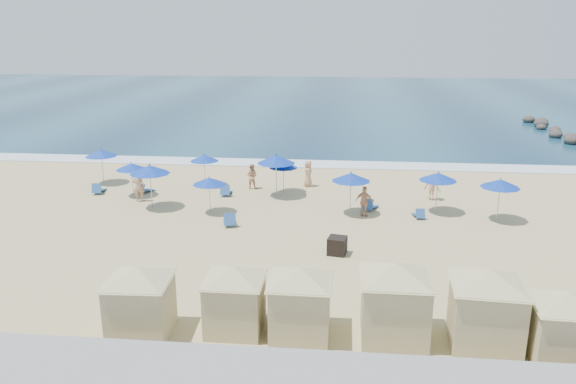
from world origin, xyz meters
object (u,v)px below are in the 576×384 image
object	(u,v)px
cabana_2	(300,293)
umbrella_4	(276,159)
beachgoer_0	(139,186)
trash_bin	(337,246)
cabana_5	(565,317)
umbrella_6	(283,165)
umbrella_8	(438,177)
cabana_0	(139,292)
cabana_4	(487,298)
beachgoer_3	(432,186)
beachgoer_4	(308,173)
umbrella_0	(101,153)
cabana_3	(395,291)
beachgoer_1	(252,176)
umbrella_3	(204,158)
umbrella_9	(500,183)
beachgoer_2	(364,202)
umbrella_7	(351,177)
cabana_1	(235,290)
umbrella_5	(209,181)
umbrella_1	(131,166)

from	to	relation	value
cabana_2	umbrella_4	xyz separation A→B (m)	(-2.76, 16.22, 0.79)
umbrella_4	beachgoer_0	bearing A→B (deg)	-166.76
trash_bin	cabana_5	distance (m)	10.70
umbrella_6	cabana_2	bearing A→B (deg)	-81.99
umbrella_8	cabana_0	bearing A→B (deg)	-129.79
cabana_4	umbrella_6	distance (m)	19.08
beachgoer_3	beachgoer_4	bearing A→B (deg)	17.62
cabana_2	umbrella_0	bearing A→B (deg)	129.17
cabana_3	umbrella_4	bearing A→B (deg)	110.14
beachgoer_1	beachgoer_3	xyz separation A→B (m)	(11.28, -1.38, 0.02)
beachgoer_4	umbrella_3	bearing A→B (deg)	83.38
cabana_5	umbrella_9	distance (m)	13.65
umbrella_6	beachgoer_2	bearing A→B (deg)	-41.03
cabana_4	umbrella_7	bearing A→B (deg)	107.89
cabana_3	umbrella_7	world-z (taller)	cabana_3
cabana_1	beachgoer_4	distance (m)	18.60
umbrella_3	umbrella_4	xyz separation A→B (m)	(4.97, -1.87, 0.46)
cabana_3	umbrella_5	world-z (taller)	cabana_3
umbrella_5	umbrella_8	xyz separation A→B (m)	(12.69, 1.32, 0.24)
trash_bin	beachgoer_1	world-z (taller)	beachgoer_1
umbrella_5	umbrella_9	size ratio (longest dim) A/B	0.89
umbrella_5	umbrella_6	xyz separation A→B (m)	(3.69, 4.46, -0.05)
umbrella_1	beachgoer_1	bearing A→B (deg)	18.23
beachgoer_0	beachgoer_3	xyz separation A→B (m)	(17.58, 2.02, -0.09)
cabana_4	umbrella_6	world-z (taller)	cabana_4
umbrella_7	beachgoer_4	size ratio (longest dim) A/B	1.42
umbrella_4	beachgoer_1	bearing A→B (deg)	140.12
cabana_2	beachgoer_2	bearing A→B (deg)	78.69
umbrella_9	beachgoer_4	bearing A→B (deg)	151.31
cabana_2	umbrella_7	bearing A→B (deg)	82.32
umbrella_5	umbrella_9	bearing A→B (deg)	0.82
trash_bin	umbrella_1	size ratio (longest dim) A/B	0.38
beachgoer_2	beachgoer_4	bearing A→B (deg)	-40.42
cabana_0	beachgoer_0	world-z (taller)	cabana_0
cabana_0	beachgoer_0	distance (m)	15.80
beachgoer_3	beachgoer_4	size ratio (longest dim) A/B	0.97
umbrella_4	cabana_3	bearing A→B (deg)	-69.86
cabana_4	umbrella_7	xyz separation A→B (m)	(-4.27, 13.23, 0.43)
cabana_5	umbrella_9	xyz separation A→B (m)	(1.47, 13.55, 0.59)
beachgoer_1	umbrella_8	bearing A→B (deg)	168.35
trash_bin	umbrella_7	size ratio (longest dim) A/B	0.33
cabana_1	umbrella_9	bearing A→B (deg)	46.78
beachgoer_4	trash_bin	bearing A→B (deg)	179.23
cabana_4	beachgoer_0	xyz separation A→B (m)	(-16.90, 14.39, -0.77)
umbrella_7	umbrella_9	xyz separation A→B (m)	(7.92, -0.36, -0.05)
cabana_3	umbrella_3	xyz separation A→B (m)	(-10.87, 17.95, 0.17)
cabana_4	beachgoer_2	world-z (taller)	cabana_4
umbrella_4	umbrella_6	world-z (taller)	umbrella_4
umbrella_7	umbrella_9	world-z (taller)	umbrella_7
beachgoer_1	beachgoer_2	bearing A→B (deg)	152.17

